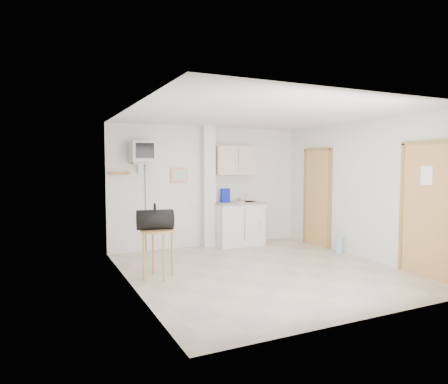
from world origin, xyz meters
name	(u,v)px	position (x,y,z in m)	size (l,w,h in m)	color
ground	(263,270)	(0.00, 0.00, 0.00)	(4.50, 4.50, 0.00)	#BDB094
room_envelope	(273,175)	(0.24, 0.09, 1.54)	(4.24, 4.54, 2.55)	white
kitchenette	(238,207)	(0.57, 2.00, 0.80)	(1.03, 0.58, 2.10)	white
crt_television	(142,153)	(-1.45, 2.02, 1.94)	(0.44, 0.45, 2.15)	slate
round_table	(158,238)	(-1.65, 0.30, 0.62)	(0.53, 0.53, 0.75)	#BD8E47
duffel_bag	(155,219)	(-1.70, 0.30, 0.90)	(0.58, 0.38, 0.40)	black
water_bottle	(339,245)	(1.98, 0.45, 0.16)	(0.12, 0.12, 0.36)	#A1C3D8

